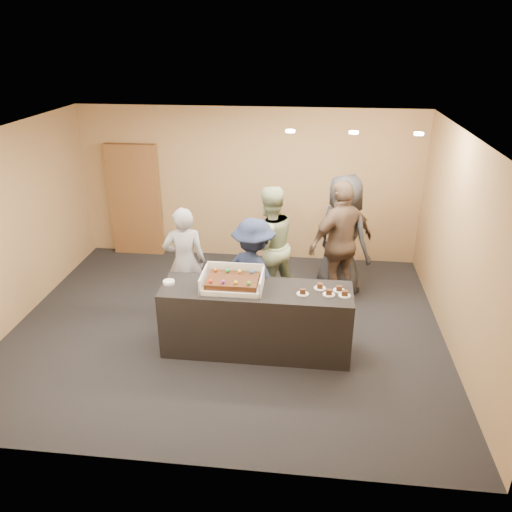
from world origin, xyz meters
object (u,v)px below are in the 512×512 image
cake_box (233,283)px  person_sage_man (269,245)px  serving_counter (256,320)px  storage_cabinet (135,200)px  person_server_grey (185,262)px  sheet_cake (232,281)px  person_dark_suit (342,236)px  person_navy_man (254,275)px  plate_stack (169,282)px  person_brown_extra (341,243)px

cake_box → person_sage_man: size_ratio=0.41×
cake_box → serving_counter: bearing=-5.4°
storage_cabinet → person_server_grey: storage_cabinet is taller
sheet_cake → serving_counter: bearing=-0.0°
sheet_cake → person_dark_suit: size_ratio=0.34×
sheet_cake → person_dark_suit: person_dark_suit is taller
sheet_cake → person_navy_man: person_navy_man is taller
cake_box → plate_stack: bearing=-179.3°
person_sage_man → storage_cabinet: bearing=-63.5°
plate_stack → person_brown_extra: (2.23, 1.46, 0.04)m
plate_stack → sheet_cake: bearing=-1.3°
person_server_grey → plate_stack: bearing=75.7°
serving_counter → person_brown_extra: 1.91m
person_server_grey → storage_cabinet: bearing=-69.7°
person_brown_extra → person_dark_suit: (0.03, 0.26, 0.01)m
cake_box → person_server_grey: (-0.82, 0.79, -0.13)m
plate_stack → person_brown_extra: size_ratio=0.08×
serving_counter → person_navy_man: person_navy_man is taller
person_brown_extra → cake_box: bearing=10.2°
serving_counter → person_dark_suit: size_ratio=1.25×
sheet_cake → cake_box: bearing=89.0°
person_navy_man → person_dark_suit: bearing=-102.5°
storage_cabinet → person_navy_man: size_ratio=1.28×
person_server_grey → person_brown_extra: (2.22, 0.65, 0.13)m
serving_counter → person_dark_suit: bearing=56.9°
serving_counter → person_navy_man: size_ratio=1.49×
storage_cabinet → plate_stack: storage_cabinet is taller
person_sage_man → serving_counter: bearing=55.9°
plate_stack → person_navy_man: size_ratio=0.09×
person_server_grey → person_navy_man: 1.05m
serving_counter → plate_stack: (-1.12, 0.02, 0.47)m
storage_cabinet → serving_counter: bearing=-48.8°
cake_box → person_navy_man: (0.20, 0.56, -0.15)m
person_server_grey → person_brown_extra: 2.32m
person_sage_man → person_brown_extra: size_ratio=0.95×
serving_counter → cake_box: cake_box is taller
person_sage_man → person_dark_suit: person_dark_suit is taller
sheet_cake → person_sage_man: bearing=76.5°
cake_box → person_brown_extra: bearing=46.0°
person_navy_man → cake_box: bearing=105.2°
storage_cabinet → person_dark_suit: storage_cabinet is taller
serving_counter → storage_cabinet: (-2.55, 2.91, 0.57)m
plate_stack → person_sage_man: size_ratio=0.08×
person_sage_man → person_brown_extra: 1.08m
person_brown_extra → plate_stack: bearing=-2.5°
serving_counter → person_sage_man: bearing=88.8°
person_sage_man → person_brown_extra: bearing=152.6°
storage_cabinet → plate_stack: (1.42, -2.89, -0.11)m
person_dark_suit → person_server_grey: bearing=64.1°
storage_cabinet → plate_stack: size_ratio=13.93×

